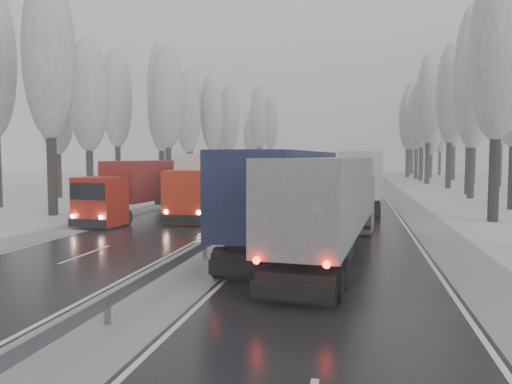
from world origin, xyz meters
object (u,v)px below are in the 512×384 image
(truck_red_white, at_px, (218,178))
(truck_red_red, at_px, (154,183))
(truck_blue_box, at_px, (292,191))
(truck_cream_box, at_px, (360,176))
(box_truck_distant, at_px, (338,173))
(truck_grey_tarp, at_px, (332,199))

(truck_red_white, xyz_separation_m, truck_red_red, (-4.04, -2.47, -0.27))
(truck_blue_box, distance_m, truck_red_red, 15.25)
(truck_blue_box, bearing_deg, truck_red_red, 141.20)
(truck_cream_box, bearing_deg, box_truck_distant, 94.03)
(box_truck_distant, height_order, truck_red_red, truck_red_red)
(truck_grey_tarp, distance_m, truck_blue_box, 2.95)
(truck_cream_box, xyz_separation_m, truck_red_white, (-10.31, -4.66, -0.09))
(box_truck_distant, relative_size, truck_red_white, 0.40)
(truck_red_white, relative_size, truck_red_red, 1.11)
(truck_grey_tarp, bearing_deg, truck_cream_box, 91.70)
(truck_red_white, bearing_deg, truck_grey_tarp, -59.53)
(truck_grey_tarp, xyz_separation_m, truck_red_white, (-9.12, 15.01, 0.13))
(truck_cream_box, xyz_separation_m, box_truck_distant, (-3.45, 49.45, -1.35))
(truck_blue_box, xyz_separation_m, truck_cream_box, (3.12, 17.45, 0.06))
(truck_blue_box, bearing_deg, truck_grey_tarp, -45.20)
(truck_grey_tarp, height_order, truck_cream_box, truck_cream_box)
(truck_blue_box, distance_m, truck_red_white, 14.67)
(truck_red_red, bearing_deg, truck_blue_box, -38.50)
(box_truck_distant, distance_m, truck_red_red, 57.63)
(truck_grey_tarp, height_order, truck_red_white, truck_red_white)
(truck_grey_tarp, height_order, truck_blue_box, truck_blue_box)
(truck_blue_box, bearing_deg, truck_cream_box, 83.64)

